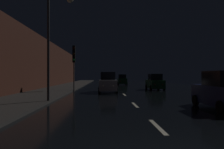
# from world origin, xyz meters

# --- Properties ---
(ground) EXTENTS (27.58, 84.00, 0.02)m
(ground) POSITION_xyz_m (0.00, 24.50, -0.01)
(ground) COLOR black
(sidewalk_left) EXTENTS (4.40, 84.00, 0.15)m
(sidewalk_left) POSITION_xyz_m (-7.59, 24.50, 0.07)
(sidewalk_left) COLOR #33302D
(sidewalk_left) RESTS_ON ground
(building_facade_left) EXTENTS (0.80, 63.00, 6.77)m
(building_facade_left) POSITION_xyz_m (-10.19, 21.00, 3.39)
(building_facade_left) COLOR #472319
(building_facade_left) RESTS_ON ground
(lane_centerline) EXTENTS (0.16, 14.33, 0.01)m
(lane_centerline) POSITION_xyz_m (0.00, 8.84, 0.01)
(lane_centerline) COLOR beige
(lane_centerline) RESTS_ON ground
(traffic_light_far_left) EXTENTS (0.31, 0.46, 5.14)m
(traffic_light_far_left) POSITION_xyz_m (-5.29, 19.65, 3.76)
(traffic_light_far_left) COLOR #38383A
(traffic_light_far_left) RESTS_ON ground
(streetlamp_overhead) EXTENTS (1.70, 0.44, 6.98)m
(streetlamp_overhead) POSITION_xyz_m (-5.02, 9.49, 4.65)
(streetlamp_overhead) COLOR #2D2D30
(streetlamp_overhead) RESTS_ON ground
(car_approaching_headlights) EXTENTS (1.96, 4.25, 2.14)m
(car_approaching_headlights) POSITION_xyz_m (-1.48, 18.28, 0.98)
(car_approaching_headlights) COLOR #A5A8AD
(car_approaching_headlights) RESTS_ON ground
(car_distant_taillights) EXTENTS (1.80, 3.89, 1.96)m
(car_distant_taillights) POSITION_xyz_m (1.57, 36.23, 0.90)
(car_distant_taillights) COLOR #0F3819
(car_distant_taillights) RESTS_ON ground
(car_parked_right_far) EXTENTS (1.81, 3.92, 1.97)m
(car_parked_right_far) POSITION_xyz_m (4.49, 21.94, 0.90)
(car_parked_right_far) COLOR #0F3819
(car_parked_right_far) RESTS_ON ground
(car_parked_right_near) EXTENTS (1.87, 4.04, 2.04)m
(car_parked_right_near) POSITION_xyz_m (4.49, 6.83, 0.93)
(car_parked_right_near) COLOR #141E51
(car_parked_right_near) RESTS_ON ground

